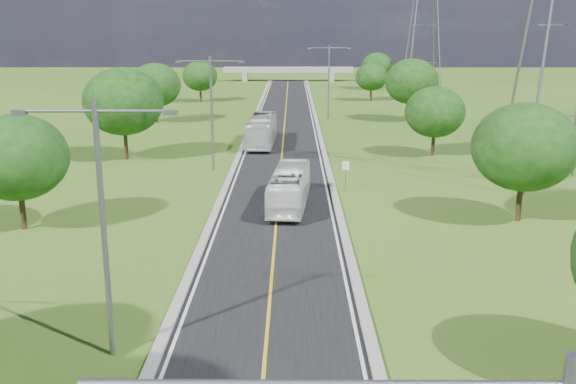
{
  "coord_description": "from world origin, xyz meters",
  "views": [
    {
      "loc": [
        1.06,
        -10.75,
        12.55
      ],
      "look_at": [
        0.8,
        25.94,
        3.0
      ],
      "focal_mm": 40.0,
      "sensor_mm": 36.0,
      "label": 1
    }
  ],
  "objects": [
    {
      "name": "overpass",
      "position": [
        0.0,
        140.0,
        2.41
      ],
      "size": [
        30.0,
        3.0,
        3.2
      ],
      "color": "gray",
      "rests_on": "ground"
    },
    {
      "name": "tree_lb",
      "position": [
        -16.0,
        28.0,
        4.64
      ],
      "size": [
        6.3,
        6.3,
        7.33
      ],
      "color": "black",
      "rests_on": "ground"
    },
    {
      "name": "bus_inbound",
      "position": [
        -2.26,
        57.53,
        1.63
      ],
      "size": [
        2.96,
        11.35,
        3.14
      ],
      "primitive_type": "imported",
      "rotation": [
        0.0,
        0.0,
        -0.03
      ],
      "color": "silver",
      "rests_on": "road"
    },
    {
      "name": "curb_left",
      "position": [
        -4.25,
        66.0,
        0.11
      ],
      "size": [
        0.5,
        150.0,
        0.22
      ],
      "primitive_type": "cube",
      "color": "gray",
      "rests_on": "ground"
    },
    {
      "name": "streetlight_mid_left",
      "position": [
        -6.0,
        45.0,
        5.94
      ],
      "size": [
        5.9,
        0.25,
        10.0
      ],
      "color": "slate",
      "rests_on": "ground"
    },
    {
      "name": "curb_right",
      "position": [
        4.25,
        66.0,
        0.11
      ],
      "size": [
        0.5,
        150.0,
        0.22
      ],
      "primitive_type": "cube",
      "color": "gray",
      "rests_on": "ground"
    },
    {
      "name": "bus_outbound",
      "position": [
        0.85,
        33.26,
        1.43
      ],
      "size": [
        3.14,
        10.02,
        2.75
      ],
      "primitive_type": "imported",
      "rotation": [
        0.0,
        0.0,
        3.06
      ],
      "color": "white",
      "rests_on": "road"
    },
    {
      "name": "tree_rb",
      "position": [
        16.0,
        30.0,
        4.95
      ],
      "size": [
        6.72,
        6.72,
        7.82
      ],
      "color": "black",
      "rests_on": "ground"
    },
    {
      "name": "power_tower_far",
      "position": [
        26.0,
        115.0,
        14.01
      ],
      "size": [
        9.0,
        6.4,
        28.0
      ],
      "color": "slate",
      "rests_on": "ground"
    },
    {
      "name": "tree_rc",
      "position": [
        15.0,
        52.0,
        4.33
      ],
      "size": [
        5.88,
        5.88,
        6.84
      ],
      "color": "black",
      "rests_on": "ground"
    },
    {
      "name": "power_tower_near",
      "position": [
        22.0,
        40.0,
        14.01
      ],
      "size": [
        9.0,
        6.4,
        28.0
      ],
      "color": "slate",
      "rests_on": "ground"
    },
    {
      "name": "tree_ld",
      "position": [
        -17.0,
        74.0,
        4.95
      ],
      "size": [
        6.72,
        6.72,
        7.82
      ],
      "color": "black",
      "rests_on": "ground"
    },
    {
      "name": "tree_lc",
      "position": [
        -15.0,
        50.0,
        5.58
      ],
      "size": [
        7.56,
        7.56,
        8.79
      ],
      "color": "black",
      "rests_on": "ground"
    },
    {
      "name": "tree_rd",
      "position": [
        17.0,
        76.0,
        5.27
      ],
      "size": [
        7.14,
        7.14,
        8.3
      ],
      "color": "black",
      "rests_on": "ground"
    },
    {
      "name": "ground",
      "position": [
        0.0,
        60.0,
        0.0
      ],
      "size": [
        260.0,
        260.0,
        0.0
      ],
      "primitive_type": "plane",
      "color": "#315618",
      "rests_on": "ground"
    },
    {
      "name": "tree_rf",
      "position": [
        18.0,
        120.0,
        4.64
      ],
      "size": [
        6.3,
        6.3,
        7.33
      ],
      "color": "black",
      "rests_on": "ground"
    },
    {
      "name": "tree_re",
      "position": [
        14.5,
        100.0,
        4.02
      ],
      "size": [
        5.46,
        5.46,
        6.35
      ],
      "color": "black",
      "rests_on": "ground"
    },
    {
      "name": "road",
      "position": [
        0.0,
        66.0,
        0.03
      ],
      "size": [
        8.0,
        150.0,
        0.06
      ],
      "primitive_type": "cube",
      "color": "black",
      "rests_on": "ground"
    },
    {
      "name": "streetlight_far_right",
      "position": [
        6.0,
        78.0,
        5.94
      ],
      "size": [
        5.9,
        0.25,
        10.0
      ],
      "color": "slate",
      "rests_on": "ground"
    },
    {
      "name": "speed_limit_sign",
      "position": [
        5.2,
        37.98,
        1.6
      ],
      "size": [
        0.55,
        0.09,
        2.4
      ],
      "color": "slate",
      "rests_on": "ground"
    },
    {
      "name": "streetlight_near_left",
      "position": [
        -6.0,
        12.0,
        5.94
      ],
      "size": [
        5.9,
        0.25,
        10.0
      ],
      "color": "slate",
      "rests_on": "ground"
    },
    {
      "name": "tree_le",
      "position": [
        -14.5,
        98.0,
        4.33
      ],
      "size": [
        5.88,
        5.88,
        6.84
      ],
      "color": "black",
      "rests_on": "ground"
    }
  ]
}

